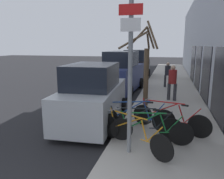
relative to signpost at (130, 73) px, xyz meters
The scene contains 15 objects.
ground_plane 8.05m from the signpost, 102.08° to the left, with size 80.00×80.00×0.00m, color black.
sidewalk_curb 10.63m from the signpost, 84.63° to the left, with size 3.20×32.00×0.15m.
building_facade 10.70m from the signpost, 75.18° to the left, with size 0.23×32.00×6.50m.
signpost is the anchor object (origin of this frame).
bicycle_0 1.63m from the signpost, 74.02° to the left, with size 2.03×1.42×0.91m.
bicycle_1 1.81m from the signpost, 54.50° to the left, with size 2.26×0.44×0.89m.
bicycle_2 1.83m from the signpost, 79.23° to the left, with size 2.41×0.44×0.94m.
bicycle_3 2.12m from the signpost, 92.76° to the left, with size 2.45×0.55×0.98m.
bicycle_4 2.51m from the signpost, 60.26° to the left, with size 2.37×0.94×0.95m.
parked_car_0 3.06m from the signpost, 127.72° to the left, with size 2.16×4.39×2.15m.
parked_car_1 7.99m from the signpost, 103.41° to the left, with size 2.15×4.80×2.44m.
parked_car_2 13.87m from the signpost, 97.87° to the left, with size 2.17×4.23×2.39m.
pedestrian_near 5.92m from the signpost, 79.47° to the left, with size 0.44×0.38×1.70m.
pedestrian_far 9.30m from the signpost, 85.02° to the left, with size 0.40×0.35×1.57m.
street_tree 4.51m from the signpost, 91.54° to the left, with size 1.66×1.35×3.65m.
Camera 1 is at (2.51, -1.42, 2.80)m, focal length 35.00 mm.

